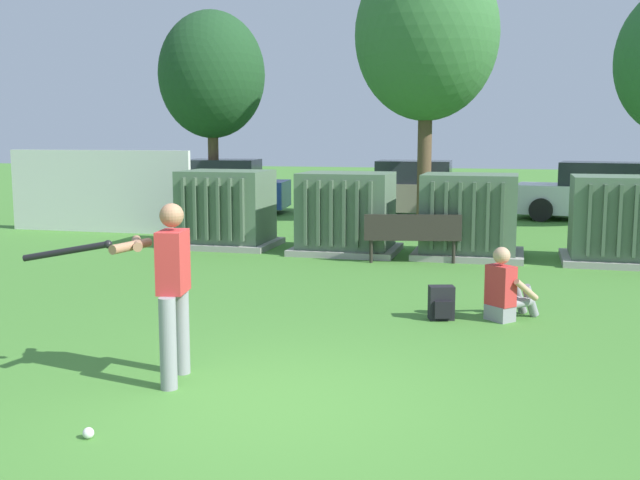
# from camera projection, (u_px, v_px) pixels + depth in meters

# --- Properties ---
(ground_plane) EXTENTS (96.00, 96.00, 0.00)m
(ground_plane) POSITION_uv_depth(u_px,v_px,m) (269.00, 406.00, 6.76)
(ground_plane) COLOR #478433
(fence_panel) EXTENTS (4.80, 0.12, 2.00)m
(fence_panel) POSITION_uv_depth(u_px,v_px,m) (99.00, 191.00, 18.64)
(fence_panel) COLOR silver
(fence_panel) RESTS_ON ground
(transformer_west) EXTENTS (2.10, 1.70, 1.62)m
(transformer_west) POSITION_uv_depth(u_px,v_px,m) (226.00, 210.00, 16.27)
(transformer_west) COLOR #9E9B93
(transformer_west) RESTS_ON ground
(transformer_mid_west) EXTENTS (2.10, 1.70, 1.62)m
(transformer_mid_west) POSITION_uv_depth(u_px,v_px,m) (346.00, 214.00, 15.41)
(transformer_mid_west) COLOR #9E9B93
(transformer_mid_west) RESTS_ON ground
(transformer_mid_east) EXTENTS (2.10, 1.70, 1.62)m
(transformer_mid_east) POSITION_uv_depth(u_px,v_px,m) (469.00, 217.00, 14.86)
(transformer_mid_east) COLOR #9E9B93
(transformer_mid_east) RESTS_ON ground
(transformer_east) EXTENTS (2.10, 1.70, 1.62)m
(transformer_east) POSITION_uv_depth(u_px,v_px,m) (622.00, 221.00, 14.13)
(transformer_east) COLOR #9E9B93
(transformer_east) RESTS_ON ground
(park_bench) EXTENTS (1.84, 0.75, 0.92)m
(park_bench) POSITION_uv_depth(u_px,v_px,m) (412.00, 234.00, 14.23)
(park_bench) COLOR #2D2823
(park_bench) RESTS_ON ground
(batter) EXTENTS (1.62, 0.74, 1.74)m
(batter) POSITION_uv_depth(u_px,v_px,m) (168.00, 283.00, 7.33)
(batter) COLOR gray
(batter) RESTS_ON ground
(sports_ball) EXTENTS (0.09, 0.09, 0.09)m
(sports_ball) POSITION_uv_depth(u_px,v_px,m) (88.00, 433.00, 6.04)
(sports_ball) COLOR white
(sports_ball) RESTS_ON ground
(seated_spectator) EXTENTS (0.73, 0.75, 0.96)m
(seated_spectator) POSITION_uv_depth(u_px,v_px,m) (506.00, 291.00, 9.87)
(seated_spectator) COLOR gray
(seated_spectator) RESTS_ON ground
(backpack) EXTENTS (0.36, 0.33, 0.44)m
(backpack) POSITION_uv_depth(u_px,v_px,m) (441.00, 303.00, 9.89)
(backpack) COLOR black
(backpack) RESTS_ON ground
(tree_left) EXTENTS (3.13, 3.13, 5.97)m
(tree_left) POSITION_uv_depth(u_px,v_px,m) (212.00, 75.00, 22.46)
(tree_left) COLOR brown
(tree_left) RESTS_ON ground
(tree_center_left) EXTENTS (3.77, 3.77, 7.21)m
(tree_center_left) POSITION_uv_depth(u_px,v_px,m) (427.00, 35.00, 20.00)
(tree_center_left) COLOR brown
(tree_center_left) RESTS_ON ground
(parked_car_leftmost) EXTENTS (4.38, 2.31, 1.62)m
(parked_car_leftmost) POSITION_uv_depth(u_px,v_px,m) (220.00, 188.00, 23.29)
(parked_car_leftmost) COLOR navy
(parked_car_leftmost) RESTS_ON ground
(parked_car_left_of_center) EXTENTS (4.26, 2.03, 1.62)m
(parked_car_left_of_center) POSITION_uv_depth(u_px,v_px,m) (410.00, 190.00, 22.28)
(parked_car_left_of_center) COLOR gray
(parked_car_left_of_center) RESTS_ON ground
(parked_car_right_of_center) EXTENTS (4.40, 2.37, 1.62)m
(parked_car_right_of_center) POSITION_uv_depth(u_px,v_px,m) (595.00, 193.00, 21.14)
(parked_car_right_of_center) COLOR silver
(parked_car_right_of_center) RESTS_ON ground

